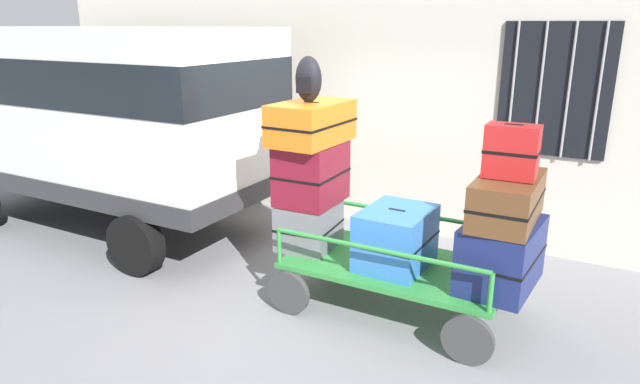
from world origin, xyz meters
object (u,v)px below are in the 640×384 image
luggage_cart (396,272)px  suitcase_center_top (511,151)px  suitcase_left_middle (311,173)px  suitcase_midleft_bottom (396,238)px  suitcase_center_middle (507,199)px  backpack (308,80)px  suitcase_center_bottom (501,254)px  suitcase_left_top (311,123)px  van (102,108)px  suitcase_left_bottom (309,225)px

luggage_cart → suitcase_center_top: (0.97, -0.00, 1.31)m
suitcase_left_middle → suitcase_midleft_bottom: size_ratio=0.92×
suitcase_center_middle → backpack: size_ratio=2.25×
suitcase_center_bottom → suitcase_center_top: (0.00, -0.01, 0.93)m
suitcase_center_top → backpack: bearing=-179.1°
suitcase_center_middle → suitcase_center_top: 0.43m
suitcase_left_middle → backpack: size_ratio=1.65×
suitcase_center_middle → suitcase_left_middle: bearing=-180.0°
suitcase_center_bottom → suitcase_left_top: bearing=179.0°
luggage_cart → suitcase_left_middle: suitcase_left_middle is taller
suitcase_midleft_bottom → suitcase_center_bottom: 0.97m
van → suitcase_center_top: van is taller
suitcase_center_middle → suitcase_center_top: bearing=-90.0°
luggage_cart → suitcase_center_bottom: suitcase_center_bottom is taller
suitcase_left_top → suitcase_center_bottom: bearing=-1.0°
van → suitcase_center_bottom: bearing=-3.7°
suitcase_left_middle → suitcase_center_top: (1.93, -0.04, 0.44)m
suitcase_left_top → backpack: backpack is taller
luggage_cart → backpack: backpack is taller
suitcase_midleft_bottom → backpack: size_ratio=1.80×
van → suitcase_center_top: 5.33m
backpack → suitcase_center_bottom: bearing=1.1°
van → luggage_cart: bearing=-4.6°
suitcase_left_bottom → suitcase_center_middle: (1.93, 0.06, 0.56)m
suitcase_midleft_bottom → suitcase_center_middle: 1.10m
suitcase_left_middle → suitcase_midleft_bottom: (0.97, -0.07, -0.50)m
suitcase_left_bottom → suitcase_center_top: suitcase_center_top is taller
suitcase_left_top → backpack: 0.43m
suitcase_left_middle → suitcase_left_top: (0.00, 0.00, 0.52)m
van → suitcase_center_bottom: (5.32, -0.35, -0.87)m
suitcase_center_bottom → van: bearing=176.3°
suitcase_left_bottom → suitcase_center_bottom: size_ratio=0.72×
luggage_cart → backpack: (-0.96, -0.03, 1.81)m
luggage_cart → suitcase_left_top: bearing=177.8°
suitcase_left_bottom → suitcase_left_middle: suitcase_left_middle is taller
suitcase_left_middle → suitcase_left_top: size_ratio=0.79×
luggage_cart → suitcase_center_middle: bearing=2.1°
suitcase_midleft_bottom → suitcase_center_middle: size_ratio=0.80×
van → suitcase_center_bottom: size_ratio=5.03×
suitcase_center_bottom → suitcase_left_bottom: bearing=-179.1°
luggage_cart → suitcase_left_bottom: 1.02m
luggage_cart → suitcase_center_top: 1.63m
van → suitcase_center_top: (5.32, -0.35, 0.06)m
suitcase_left_bottom → suitcase_midleft_bottom: size_ratio=0.85×
van → suitcase_center_middle: 5.34m
van → suitcase_left_bottom: 3.53m
suitcase_center_top → suitcase_left_bottom: bearing=-179.3°
suitcase_left_top → suitcase_midleft_bottom: suitcase_left_top is taller
suitcase_left_bottom → suitcase_center_top: bearing=0.7°
van → suitcase_left_middle: van is taller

